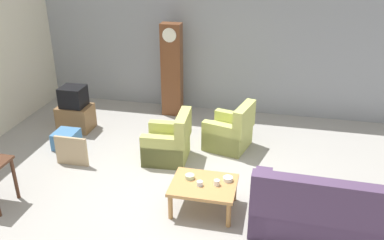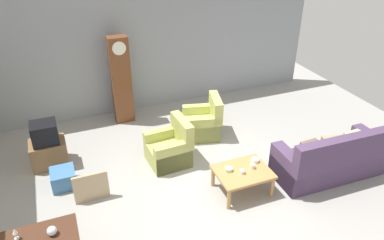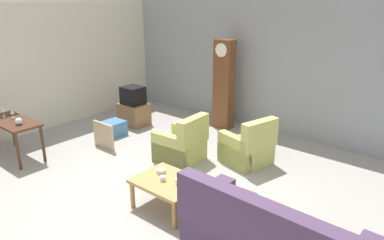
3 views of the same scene
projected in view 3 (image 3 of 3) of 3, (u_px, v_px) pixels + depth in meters
name	position (u px, v px, depth m)	size (l,w,h in m)	color
ground_plane	(165.00, 190.00, 5.82)	(10.40, 10.40, 0.00)	#999691
garage_door_wall	(276.00, 62.00, 7.92)	(8.40, 0.16, 3.20)	gray
pegboard_wall_left	(42.00, 67.00, 8.18)	(0.12, 6.40, 2.88)	beige
armchair_olive_near	(182.00, 146.00, 6.77)	(0.83, 0.81, 0.92)	tan
armchair_olive_far	(248.00, 148.00, 6.66)	(0.95, 0.93, 0.92)	#BBC264
coffee_table_wood	(168.00, 184.00, 5.24)	(0.96, 0.76, 0.45)	#B27F47
console_table_dark	(13.00, 126.00, 6.84)	(1.30, 0.56, 0.75)	#472819
grandfather_clock	(224.00, 85.00, 8.29)	(0.44, 0.30, 2.07)	brown
tv_stand_cabinet	(134.00, 114.00, 8.73)	(0.68, 0.52, 0.53)	brown
tv_crt	(133.00, 95.00, 8.57)	(0.48, 0.44, 0.42)	black
framed_picture_leaning	(104.00, 135.00, 7.36)	(0.60, 0.05, 0.55)	tan
storage_box_blue	(114.00, 128.00, 8.08)	(0.43, 0.46, 0.32)	teal
glass_dome_cloche	(19.00, 121.00, 6.57)	(0.13, 0.13, 0.13)	silver
cup_white_porcelain	(178.00, 182.00, 5.09)	(0.09, 0.09, 0.08)	white
cup_blue_rimmed	(163.00, 178.00, 5.19)	(0.09, 0.09, 0.07)	silver
bowl_white_stacked	(193.00, 181.00, 5.12)	(0.14, 0.14, 0.06)	white
bowl_shallow_green	(161.00, 171.00, 5.42)	(0.14, 0.14, 0.06)	#B2C69E
wine_glass_mid	(3.00, 110.00, 6.95)	(0.07, 0.07, 0.21)	silver
wine_glass_short	(12.00, 113.00, 6.88)	(0.07, 0.07, 0.18)	silver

